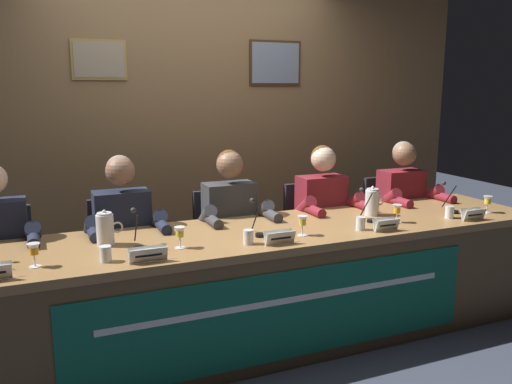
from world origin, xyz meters
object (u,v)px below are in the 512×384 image
(water_cup_center, at_px, (248,238))
(panelist_right, at_px, (326,213))
(chair_right, at_px, (313,241))
(nameplate_far_right, at_px, (473,214))
(panelist_left, at_px, (125,234))
(conference_table, at_px, (264,271))
(panelist_far_right, at_px, (407,205))
(juice_glass_right, at_px, (397,210))
(water_pitcher_left_side, at_px, (105,229))
(juice_glass_center, at_px, (302,222))
(nameplate_center, at_px, (280,237))
(nameplate_left, at_px, (148,255))
(nameplate_right, at_px, (386,225))
(panelist_center, at_px, (233,223))
(juice_glass_far_right, at_px, (488,201))
(water_cup_far_right, at_px, (449,213))
(chair_center, at_px, (224,252))
(microphone_right, at_px, (368,210))
(chair_left, at_px, (122,265))
(chair_far_left, at_px, (2,280))
(microphone_far_right, at_px, (451,202))
(chair_far_right, at_px, (390,231))
(water_cup_left, at_px, (106,255))
(water_pitcher_right_side, at_px, (372,202))
(water_cup_right, at_px, (361,224))
(microphone_center, at_px, (257,223))
(juice_glass_far_left, at_px, (34,251))

(water_cup_center, xyz_separation_m, panelist_right, (0.91, 0.66, -0.09))
(chair_right, height_order, nameplate_far_right, chair_right)
(panelist_left, bearing_deg, nameplate_far_right, -18.32)
(chair_right, bearing_deg, conference_table, -135.80)
(panelist_far_right, bearing_deg, juice_glass_right, -133.49)
(water_pitcher_left_side, bearing_deg, juice_glass_center, -13.02)
(nameplate_center, bearing_deg, nameplate_left, -178.64)
(nameplate_center, bearing_deg, nameplate_right, -0.15)
(panelist_center, xyz_separation_m, water_cup_center, (-0.15, -0.66, 0.09))
(conference_table, xyz_separation_m, nameplate_left, (-0.75, -0.21, 0.26))
(conference_table, xyz_separation_m, juice_glass_far_right, (1.73, -0.08, 0.31))
(juice_glass_center, xyz_separation_m, water_cup_far_right, (1.14, -0.01, -0.05))
(nameplate_left, height_order, water_pitcher_left_side, water_pitcher_left_side)
(juice_glass_far_right, bearing_deg, chair_center, 154.74)
(nameplate_right, distance_m, nameplate_far_right, 0.72)
(water_pitcher_left_side, bearing_deg, water_cup_center, -21.43)
(panelist_far_right, xyz_separation_m, juice_glass_far_right, (0.22, -0.62, 0.13))
(microphone_right, distance_m, water_cup_far_right, 0.59)
(water_cup_far_right, bearing_deg, chair_left, 158.53)
(nameplate_left, xyz_separation_m, water_pitcher_left_side, (-0.16, 0.39, 0.05))
(conference_table, xyz_separation_m, chair_far_left, (-1.51, 0.73, -0.10))
(nameplate_center, relative_size, nameplate_far_right, 1.01)
(water_cup_far_right, height_order, microphone_far_right, microphone_far_right)
(juice_glass_far_right, bearing_deg, chair_far_right, 105.00)
(chair_far_left, xyz_separation_m, chair_far_right, (3.02, 0.00, 0.00))
(water_cup_left, relative_size, chair_center, 0.10)
(chair_left, xyz_separation_m, panelist_left, (0.00, -0.20, 0.28))
(panelist_center, xyz_separation_m, water_pitcher_right_side, (0.92, -0.35, 0.14))
(water_pitcher_left_side, bearing_deg, water_cup_right, -10.83)
(panelist_left, bearing_deg, juice_glass_far_right, -13.95)
(microphone_right, bearing_deg, chair_left, 156.59)
(nameplate_left, xyz_separation_m, chair_center, (0.75, 0.95, -0.36))
(chair_center, relative_size, microphone_center, 4.08)
(chair_right, height_order, water_cup_right, chair_right)
(water_cup_far_right, bearing_deg, water_cup_center, -179.02)
(microphone_right, bearing_deg, nameplate_far_right, -21.35)
(chair_far_left, bearing_deg, chair_left, 0.00)
(panelist_left, distance_m, water_pitcher_right_side, 1.71)
(juice_glass_center, height_order, chair_right, chair_right)
(panelist_far_right, bearing_deg, microphone_right, -146.24)
(panelist_right, height_order, water_cup_far_right, panelist_right)
(panelist_far_right, bearing_deg, microphone_center, -161.82)
(nameplate_far_right, bearing_deg, chair_center, 147.58)
(chair_far_left, height_order, nameplate_right, chair_far_left)
(juice_glass_far_left, height_order, nameplate_left, juice_glass_far_left)
(juice_glass_right, bearing_deg, panelist_right, 107.98)
(juice_glass_far_left, height_order, water_cup_right, juice_glass_far_left)
(microphone_center, bearing_deg, panelist_far_right, 18.18)
(chair_far_left, distance_m, water_cup_left, 1.09)
(panelist_left, bearing_deg, juice_glass_center, -32.64)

